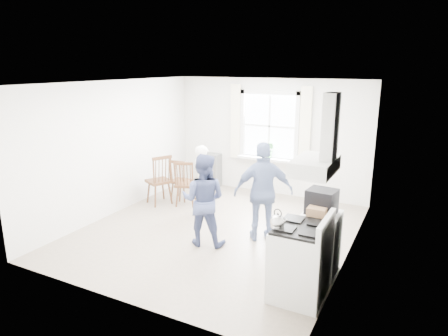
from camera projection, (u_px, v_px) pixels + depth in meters
room_shell at (217, 160)px, 6.83m from camera, size 4.62×5.12×2.64m
window_assembly at (269, 130)px, 8.90m from camera, size 1.88×0.24×1.70m
range_hood at (320, 153)px, 4.60m from camera, size 0.45×0.76×0.94m
shelf_unit at (212, 170)px, 9.68m from camera, size 0.40×0.30×0.80m
gas_stove at (300, 261)px, 5.03m from camera, size 0.68×0.76×1.12m
kettle at (277, 222)px, 4.84m from camera, size 0.18×0.18×0.25m
low_cabinet at (320, 243)px, 5.61m from camera, size 0.50×0.55×0.90m
stereo_stack at (322, 201)px, 5.46m from camera, size 0.41×0.38×0.34m
cardboard_box at (317, 213)px, 5.27m from camera, size 0.25×0.18×0.16m
windsor_chair_a at (185, 179)px, 8.23m from camera, size 0.53×0.52×0.98m
windsor_chair_b at (178, 176)px, 8.58m from camera, size 0.42×0.41×0.92m
windsor_chair_c at (161, 175)px, 8.30m from camera, size 0.60×0.61×1.08m
person_left at (203, 181)px, 7.71m from camera, size 0.65×0.65×1.41m
person_mid at (203, 200)px, 6.45m from camera, size 0.90×0.90×1.53m
person_right at (263, 192)px, 6.59m from camera, size 1.34×1.34×1.68m
potted_plant at (270, 150)px, 8.90m from camera, size 0.26×0.26×0.36m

